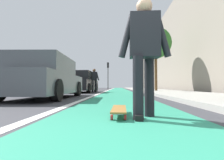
{
  "coord_description": "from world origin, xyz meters",
  "views": [
    {
      "loc": [
        -1.08,
        0.07,
        0.43
      ],
      "look_at": [
        10.93,
        0.5,
        0.88
      ],
      "focal_mm": 27.55,
      "sensor_mm": 36.0,
      "label": 1
    }
  ],
  "objects_px": {
    "pedestrian_distant": "(94,79)",
    "traffic_light": "(108,71)",
    "skateboard": "(119,110)",
    "street_tree_mid": "(156,43)",
    "parked_car_near": "(46,79)",
    "parked_car_mid": "(81,82)",
    "skater_person": "(144,49)"
  },
  "relations": [
    {
      "from": "pedestrian_distant",
      "to": "traffic_light",
      "type": "bearing_deg",
      "value": -0.84
    },
    {
      "from": "skateboard",
      "to": "street_tree_mid",
      "type": "distance_m",
      "value": 11.27
    },
    {
      "from": "traffic_light",
      "to": "parked_car_near",
      "type": "bearing_deg",
      "value": 176.79
    },
    {
      "from": "parked_car_mid",
      "to": "traffic_light",
      "type": "distance_m",
      "value": 13.58
    },
    {
      "from": "traffic_light",
      "to": "pedestrian_distant",
      "type": "relative_size",
      "value": 2.36
    },
    {
      "from": "parked_car_near",
      "to": "traffic_light",
      "type": "bearing_deg",
      "value": -3.21
    },
    {
      "from": "pedestrian_distant",
      "to": "skateboard",
      "type": "bearing_deg",
      "value": -169.91
    },
    {
      "from": "skateboard",
      "to": "traffic_light",
      "type": "xyz_separation_m",
      "value": [
        23.09,
        1.54,
        2.69
      ]
    },
    {
      "from": "skateboard",
      "to": "parked_car_mid",
      "type": "xyz_separation_m",
      "value": [
        9.71,
        2.69,
        0.61
      ]
    },
    {
      "from": "parked_car_near",
      "to": "parked_car_mid",
      "type": "height_order",
      "value": "parked_car_near"
    },
    {
      "from": "skateboard",
      "to": "parked_car_mid",
      "type": "distance_m",
      "value": 10.1
    },
    {
      "from": "skater_person",
      "to": "skateboard",
      "type": "bearing_deg",
      "value": 66.68
    },
    {
      "from": "parked_car_mid",
      "to": "pedestrian_distant",
      "type": "xyz_separation_m",
      "value": [
        0.02,
        -0.96,
        0.26
      ]
    },
    {
      "from": "skateboard",
      "to": "parked_car_mid",
      "type": "relative_size",
      "value": 0.19
    },
    {
      "from": "traffic_light",
      "to": "pedestrian_distant",
      "type": "distance_m",
      "value": 13.48
    },
    {
      "from": "street_tree_mid",
      "to": "parked_car_mid",
      "type": "bearing_deg",
      "value": 96.35
    },
    {
      "from": "parked_car_near",
      "to": "pedestrian_distant",
      "type": "xyz_separation_m",
      "value": [
        6.09,
        -0.9,
        0.26
      ]
    },
    {
      "from": "skateboard",
      "to": "pedestrian_distant",
      "type": "xyz_separation_m",
      "value": [
        9.74,
        1.73,
        0.88
      ]
    },
    {
      "from": "parked_car_near",
      "to": "parked_car_mid",
      "type": "relative_size",
      "value": 1.04
    },
    {
      "from": "parked_car_near",
      "to": "traffic_light",
      "type": "height_order",
      "value": "traffic_light"
    },
    {
      "from": "parked_car_near",
      "to": "skateboard",
      "type": "bearing_deg",
      "value": -144.22
    },
    {
      "from": "parked_car_mid",
      "to": "traffic_light",
      "type": "bearing_deg",
      "value": -4.92
    },
    {
      "from": "parked_car_near",
      "to": "traffic_light",
      "type": "distance_m",
      "value": 19.58
    },
    {
      "from": "skater_person",
      "to": "parked_car_mid",
      "type": "relative_size",
      "value": 0.37
    },
    {
      "from": "parked_car_near",
      "to": "pedestrian_distant",
      "type": "height_order",
      "value": "pedestrian_distant"
    },
    {
      "from": "skater_person",
      "to": "pedestrian_distant",
      "type": "height_order",
      "value": "pedestrian_distant"
    },
    {
      "from": "traffic_light",
      "to": "street_tree_mid",
      "type": "height_order",
      "value": "street_tree_mid"
    },
    {
      "from": "skater_person",
      "to": "parked_car_mid",
      "type": "height_order",
      "value": "skater_person"
    },
    {
      "from": "traffic_light",
      "to": "street_tree_mid",
      "type": "bearing_deg",
      "value": -161.29
    },
    {
      "from": "skateboard",
      "to": "pedestrian_distant",
      "type": "relative_size",
      "value": 0.5
    },
    {
      "from": "skateboard",
      "to": "pedestrian_distant",
      "type": "bearing_deg",
      "value": 10.09
    },
    {
      "from": "skateboard",
      "to": "traffic_light",
      "type": "bearing_deg",
      "value": 3.81
    }
  ]
}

